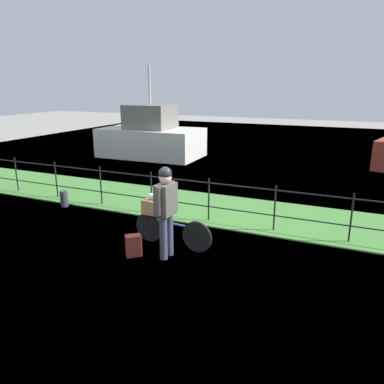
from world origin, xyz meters
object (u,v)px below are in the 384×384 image
moored_boat_mid (151,137)px  backpack_on_paving (134,246)px  terrier_dog (154,196)px  cyclist_person (166,205)px  mooring_bollard (64,199)px  bicycle_main (171,230)px  wooden_crate (154,207)px

moored_boat_mid → backpack_on_paving: bearing=-61.9°
terrier_dog → moored_boat_mid: (-4.75, 8.07, -0.13)m
cyclist_person → backpack_on_paving: size_ratio=4.21×
backpack_on_paving → moored_boat_mid: (-4.69, 8.77, 0.63)m
backpack_on_paving → moored_boat_mid: moored_boat_mid is taller
moored_boat_mid → mooring_bollard: bearing=-78.1°
cyclist_person → backpack_on_paving: (-0.57, -0.21, -0.80)m
moored_boat_mid → terrier_dog: bearing=-59.5°
cyclist_person → moored_boat_mid: (-5.26, 8.56, -0.17)m
mooring_bollard → moored_boat_mid: moored_boat_mid is taller
cyclist_person → backpack_on_paving: cyclist_person is taller
terrier_dog → mooring_bollard: size_ratio=0.77×
bicycle_main → backpack_on_paving: bearing=-123.0°
backpack_on_paving → mooring_bollard: (-3.21, 1.74, 0.01)m
terrier_dog → backpack_on_paving: (-0.07, -0.70, -0.76)m
bicycle_main → mooring_bollard: bicycle_main is taller
moored_boat_mid → bicycle_main: bearing=-57.7°
terrier_dog → cyclist_person: size_ratio=0.19×
terrier_dog → moored_boat_mid: 9.37m
wooden_crate → terrier_dog: terrier_dog is taller
wooden_crate → backpack_on_paving: wooden_crate is taller
backpack_on_paving → mooring_bollard: size_ratio=0.97×
bicycle_main → terrier_dog: terrier_dog is taller
bicycle_main → terrier_dog: 0.74m
wooden_crate → bicycle_main: bearing=-4.2°
terrier_dog → bicycle_main: bearing=-4.2°
wooden_crate → moored_boat_mid: 9.35m
terrier_dog → moored_boat_mid: bearing=120.5°
terrier_dog → cyclist_person: cyclist_person is taller
wooden_crate → mooring_bollard: 3.46m
terrier_dog → backpack_on_paving: 1.03m
backpack_on_paving → moored_boat_mid: size_ratio=0.09×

